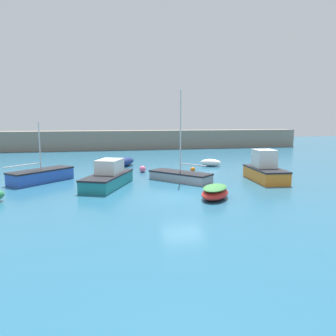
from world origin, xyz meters
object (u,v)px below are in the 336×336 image
Objects in this scene: motorboat_with_cabin at (108,177)px; mooring_buoy_pink at (143,169)px; sailboat_short_mast at (41,176)px; mooring_buoy_orange at (193,169)px; rowboat_with_red_cover at (215,192)px; rowboat_white_midwater at (124,162)px; motorboat_grey_hull at (265,170)px; sailboat_tall_mast at (180,176)px; dinghy_near_pier at (211,163)px.

motorboat_with_cabin is 6.37m from mooring_buoy_pink.
sailboat_short_mast is at bearing -95.01° from motorboat_with_cabin.
motorboat_with_cabin is 9.91× the size of mooring_buoy_pink.
mooring_buoy_orange is 4.46m from mooring_buoy_pink.
rowboat_with_red_cover is 10.84m from mooring_buoy_pink.
motorboat_grey_hull is at bearing 79.72° from rowboat_white_midwater.
sailboat_tall_mast is 5.46m from motorboat_with_cabin.
rowboat_white_midwater is at bearing 107.77° from mooring_buoy_pink.
mooring_buoy_pink is at bearing 171.38° from mooring_buoy_orange.
mooring_buoy_orange is at bearing 85.17° from rowboat_white_midwater.
rowboat_white_midwater is 9.49m from sailboat_tall_mast.
mooring_buoy_pink is (-7.14, -2.30, -0.07)m from dinghy_near_pier.
rowboat_white_midwater is at bearing 1.96° from sailboat_short_mast.
motorboat_grey_hull is at bearing -51.51° from mooring_buoy_orange.
motorboat_with_cabin is at bearing -119.81° from mooring_buoy_pink.
rowboat_white_midwater is at bearing -166.87° from motorboat_with_cabin.
rowboat_white_midwater is at bearing 140.06° from mooring_buoy_orange.
sailboat_short_mast is 8.47m from mooring_buoy_pink.
rowboat_with_red_cover is at bearing 74.47° from motorboat_with_cabin.
rowboat_with_red_cover is (4.17, -14.59, -0.05)m from rowboat_white_midwater.
sailboat_tall_mast is (-6.33, 1.22, -0.44)m from motorboat_grey_hull.
motorboat_grey_hull reaches higher than rowboat_with_red_cover.
motorboat_grey_hull is at bearing 112.11° from motorboat_with_cabin.
sailboat_short_mast reaches higher than dinghy_near_pier.
mooring_buoy_pink is at bearing 52.88° from rowboat_white_midwater.
sailboat_tall_mast reaches higher than mooring_buoy_orange.
motorboat_grey_hull reaches higher than mooring_buoy_orange.
mooring_buoy_pink is at bearing -119.16° from motorboat_grey_hull.
sailboat_tall_mast reaches higher than motorboat_with_cabin.
mooring_buoy_orange is (-4.15, 5.22, -0.61)m from motorboat_grey_hull.
mooring_buoy_pink is (7.97, 2.86, -0.20)m from sailboat_short_mast.
rowboat_white_midwater is 8.66m from dinghy_near_pier.
mooring_buoy_orange is (-2.73, -2.97, -0.15)m from dinghy_near_pier.
motorboat_grey_hull is 7.33m from rowboat_with_red_cover.
sailboat_short_mast reaches higher than rowboat_with_red_cover.
dinghy_near_pier is 0.40× the size of motorboat_with_cabin.
sailboat_short_mast is 1.48× the size of rowboat_with_red_cover.
rowboat_white_midwater is 4.34m from mooring_buoy_pink.
rowboat_white_midwater is at bearing -18.63° from sailboat_tall_mast.
sailboat_tall_mast is 5.17m from mooring_buoy_pink.
sailboat_short_mast is 10.63× the size of mooring_buoy_orange.
sailboat_short_mast is (-16.53, 3.03, -0.34)m from motorboat_grey_hull.
dinghy_near_pier reaches higher than mooring_buoy_pink.
sailboat_short_mast is 12.58m from mooring_buoy_orange.
dinghy_near_pier is 12.93m from motorboat_with_cabin.
mooring_buoy_pink is at bearing 174.09° from motorboat_with_cabin.
sailboat_tall_mast reaches higher than dinghy_near_pier.
rowboat_with_red_cover is 7.19× the size of mooring_buoy_orange.
sailboat_short_mast is at bearing -160.28° from mooring_buoy_pink.
motorboat_with_cabin is at bearing -73.38° from sailboat_short_mast.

